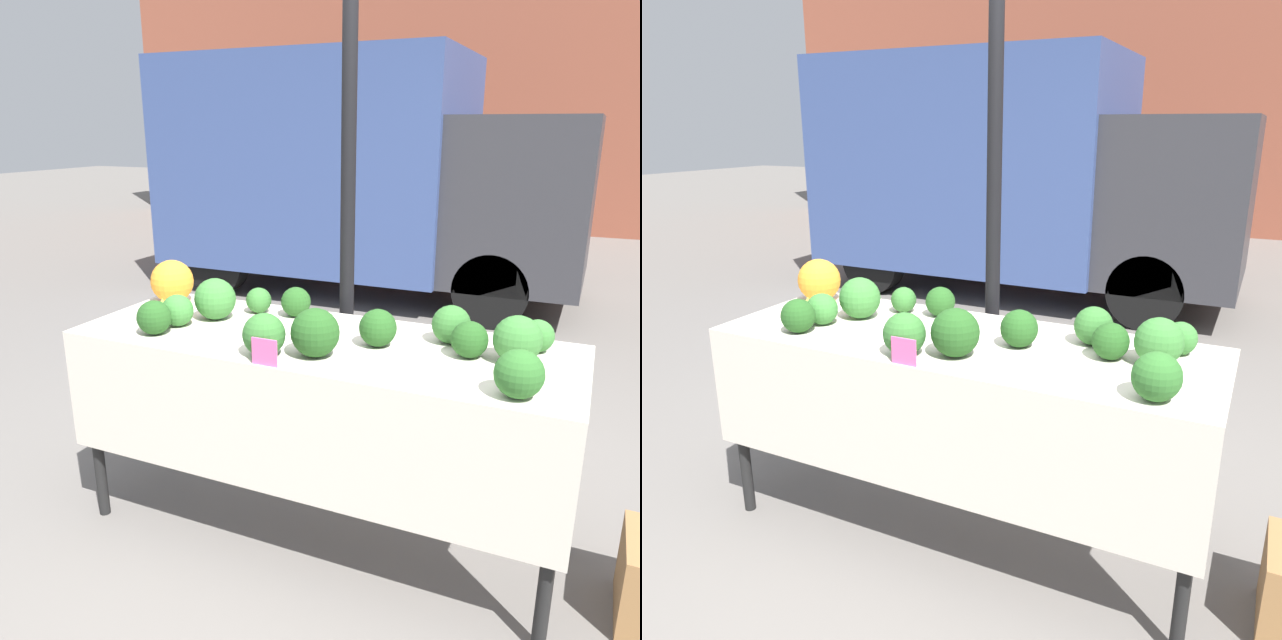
{
  "view_description": "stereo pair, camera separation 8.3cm",
  "coord_description": "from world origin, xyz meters",
  "views": [
    {
      "loc": [
        1.0,
        -2.21,
        1.75
      ],
      "look_at": [
        0.0,
        0.0,
        0.99
      ],
      "focal_mm": 35.0,
      "sensor_mm": 36.0,
      "label": 1
    },
    {
      "loc": [
        1.07,
        -2.17,
        1.75
      ],
      "look_at": [
        0.0,
        0.0,
        0.99
      ],
      "focal_mm": 35.0,
      "sensor_mm": 36.0,
      "label": 2
    }
  ],
  "objects": [
    {
      "name": "broccoli_head_11",
      "position": [
        0.6,
        0.04,
        0.98
      ],
      "size": [
        0.14,
        0.14,
        0.14
      ],
      "color": "#23511E",
      "rests_on": "market_table"
    },
    {
      "name": "broccoli_head_6",
      "position": [
        0.07,
        -0.19,
        1.01
      ],
      "size": [
        0.19,
        0.19,
        0.19
      ],
      "color": "#23511E",
      "rests_on": "market_table"
    },
    {
      "name": "building_facade",
      "position": [
        0.0,
        9.21,
        2.54
      ],
      "size": [
        16.0,
        0.6,
        5.07
      ],
      "color": "brown",
      "rests_on": "ground_plane"
    },
    {
      "name": "parked_truck",
      "position": [
        -1.42,
        4.1,
        1.28
      ],
      "size": [
        4.33,
        1.86,
        2.43
      ],
      "color": "#384C84",
      "rests_on": "ground_plane"
    },
    {
      "name": "broccoli_head_12",
      "position": [
        -0.41,
        0.22,
        0.97
      ],
      "size": [
        0.12,
        0.12,
        0.12
      ],
      "color": "#336B2D",
      "rests_on": "market_table"
    },
    {
      "name": "broccoli_head_10",
      "position": [
        -0.23,
        0.24,
        0.98
      ],
      "size": [
        0.14,
        0.14,
        0.14
      ],
      "color": "#23511E",
      "rests_on": "market_table"
    },
    {
      "name": "broccoli_head_8",
      "position": [
        0.83,
        0.21,
        0.98
      ],
      "size": [
        0.13,
        0.13,
        0.13
      ],
      "color": "#387533",
      "rests_on": "market_table"
    },
    {
      "name": "market_table",
      "position": [
        0.0,
        -0.07,
        0.79
      ],
      "size": [
        2.07,
        0.74,
        0.91
      ],
      "color": "beige",
      "rests_on": "ground_plane"
    },
    {
      "name": "broccoli_head_3",
      "position": [
        -0.66,
        -0.23,
        0.98
      ],
      "size": [
        0.14,
        0.14,
        0.14
      ],
      "color": "#23511E",
      "rests_on": "market_table"
    },
    {
      "name": "tent_pole",
      "position": [
        -0.1,
        0.53,
        1.24
      ],
      "size": [
        0.07,
        0.07,
        2.47
      ],
      "color": "black",
      "rests_on": "ground_plane"
    },
    {
      "name": "orange_cauliflower",
      "position": [
        -0.89,
        0.21,
        1.02
      ],
      "size": [
        0.21,
        0.21,
        0.21
      ],
      "color": "orange",
      "rests_on": "market_table"
    },
    {
      "name": "broccoli_head_5",
      "position": [
        -0.64,
        -0.1,
        0.98
      ],
      "size": [
        0.14,
        0.14,
        0.14
      ],
      "color": "#387533",
      "rests_on": "market_table"
    },
    {
      "name": "broccoli_head_9",
      "position": [
        -0.11,
        -0.26,
        1.0
      ],
      "size": [
        0.17,
        0.17,
        0.17
      ],
      "color": "#336B2D",
      "rests_on": "market_table"
    },
    {
      "name": "broccoli_head_7",
      "position": [
        -0.54,
        0.06,
        1.01
      ],
      "size": [
        0.19,
        0.19,
        0.19
      ],
      "color": "#387533",
      "rests_on": "market_table"
    },
    {
      "name": "ground_plane",
      "position": [
        0.0,
        0.0,
        0.0
      ],
      "size": [
        40.0,
        40.0,
        0.0
      ],
      "primitive_type": "plane",
      "color": "slate"
    },
    {
      "name": "broccoli_head_2",
      "position": [
        0.77,
        0.05,
        1.0
      ],
      "size": [
        0.18,
        0.18,
        0.18
      ],
      "color": "#387533",
      "rests_on": "market_table"
    },
    {
      "name": "broccoli_head_4",
      "position": [
        0.82,
        -0.27,
        0.99
      ],
      "size": [
        0.16,
        0.16,
        0.16
      ],
      "color": "#2D6628",
      "rests_on": "market_table"
    },
    {
      "name": "broccoli_head_1",
      "position": [
        0.5,
        0.17,
        0.99
      ],
      "size": [
        0.16,
        0.16,
        0.16
      ],
      "color": "#336B2D",
      "rests_on": "market_table"
    },
    {
      "name": "price_sign",
      "position": [
        -0.06,
        -0.36,
        0.96
      ],
      "size": [
        0.1,
        0.01,
        0.1
      ],
      "color": "#F45B9E",
      "rests_on": "market_table"
    },
    {
      "name": "broccoli_head_0",
      "position": [
        0.24,
        0.01,
        0.99
      ],
      "size": [
        0.15,
        0.15,
        0.15
      ],
      "color": "#23511E",
      "rests_on": "market_table"
    },
    {
      "name": "romanesco_head",
      "position": [
        -0.75,
        -0.05,
        0.96
      ],
      "size": [
        0.13,
        0.13,
        0.1
      ],
      "color": "#93B238",
      "rests_on": "market_table"
    }
  ]
}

